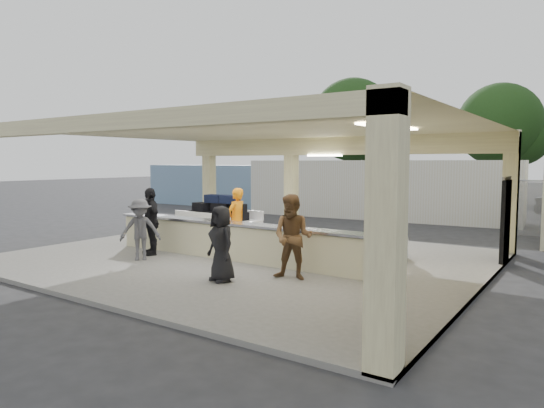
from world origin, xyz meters
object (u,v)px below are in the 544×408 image
Objects in this scene: baggage_counter at (234,241)px; baggage_handler at (236,220)px; luggage_cart at (219,216)px; passenger_a at (293,237)px; passenger_d at (221,244)px; container_white at (377,189)px; container_blue at (218,185)px; passenger_c at (140,229)px; passenger_b at (151,221)px; drum_fan at (394,240)px.

baggage_handler is (-0.55, 0.80, 0.43)m from baggage_counter.
passenger_a reaches higher than luggage_cart.
luggage_cart is at bearing 150.61° from passenger_d.
container_white reaches higher than baggage_counter.
baggage_handler is at bearing -48.47° from container_blue.
passenger_c reaches higher than baggage_counter.
passenger_c is (-1.97, -1.44, 0.31)m from baggage_counter.
baggage_handler is at bearing 11.40° from passenger_c.
baggage_counter is at bearing -37.46° from luggage_cart.
passenger_b is at bearing 164.71° from passenger_a.
baggage_counter is 2.37m from passenger_d.
baggage_handler is 1.14× the size of passenger_c.
luggage_cart is (-2.45, 2.26, 0.31)m from baggage_counter.
passenger_c is 13.42m from container_white.
baggage_counter is at bearing 145.12° from passenger_a.
passenger_d is (-2.20, -4.44, 0.31)m from drum_fan.
passenger_a is at bearing 23.70° from passenger_b.
baggage_counter is 0.65× the size of container_white.
drum_fan is 6.61m from passenger_b.
passenger_c is (-5.41, -3.89, 0.30)m from drum_fan.
passenger_a is 1.01× the size of passenger_b.
baggage_counter is 2.66m from passenger_a.
passenger_b is at bearing -56.78° from container_blue.
luggage_cart is 3.74m from passenger_c.
container_white reaches higher than luggage_cart.
passenger_d is (3.70, -4.25, 0.02)m from luggage_cart.
baggage_handler is at bearing -125.03° from drum_fan.
baggage_counter is 2.47m from passenger_b.
passenger_b reaches higher than baggage_handler.
passenger_b is (-1.75, -1.58, 0.01)m from baggage_handler.
passenger_c is at bearing -98.63° from container_white.
baggage_counter is 4.23m from drum_fan.
passenger_b is 12.79m from container_white.
baggage_counter is at bearing 141.71° from passenger_d.
baggage_handler reaches higher than luggage_cart.
container_white is (-3.31, 12.91, 0.33)m from passenger_a.
passenger_c is at bearing -143.78° from baggage_counter.
passenger_a reaches higher than passenger_d.
passenger_d is at bearing -43.70° from luggage_cart.
luggage_cart is 9.80m from container_white.
luggage_cart is at bearing 133.56° from passenger_a.
passenger_d is at bearing 7.46° from passenger_b.
drum_fan is 0.08× the size of container_white.
passenger_d is (3.22, -0.54, 0.01)m from passenger_c.
baggage_handler is 11.13m from container_white.
container_blue reaches higher than passenger_d.
passenger_c is (-4.40, -0.45, -0.13)m from passenger_a.
passenger_d is (-1.19, -1.00, -0.12)m from passenger_a.
passenger_d is at bearing -83.85° from drum_fan.
container_white is (1.09, 13.36, 0.46)m from passenger_c.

